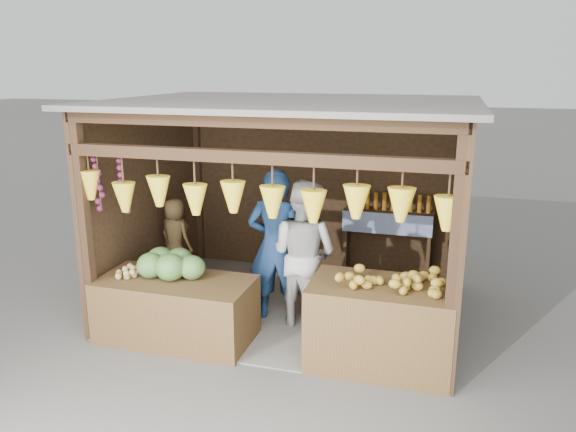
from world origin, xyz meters
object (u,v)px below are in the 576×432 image
object	(u,v)px
vendor_seated	(175,236)
counter_left	(176,309)
counter_right	(380,325)
woman_standing	(304,254)
man_standing	(276,246)

from	to	relation	value
vendor_seated	counter_left	bearing A→B (deg)	137.54
counter_left	counter_right	size ratio (longest dim) A/B	1.20
counter_left	vendor_seated	xyz separation A→B (m)	(-0.59, 1.16, 0.48)
counter_right	woman_standing	distance (m)	1.32
counter_left	woman_standing	distance (m)	1.60
woman_standing	counter_left	bearing A→B (deg)	48.68
counter_right	man_standing	distance (m)	1.65
counter_right	vendor_seated	world-z (taller)	vendor_seated
counter_left	woman_standing	bearing A→B (deg)	30.90
vendor_seated	counter_right	bearing A→B (deg)	179.85
counter_left	vendor_seated	bearing A→B (deg)	116.86
counter_left	counter_right	bearing A→B (deg)	1.56
vendor_seated	woman_standing	bearing A→B (deg)	-171.02
counter_left	man_standing	size ratio (longest dim) A/B	0.92
vendor_seated	man_standing	bearing A→B (deg)	-171.58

